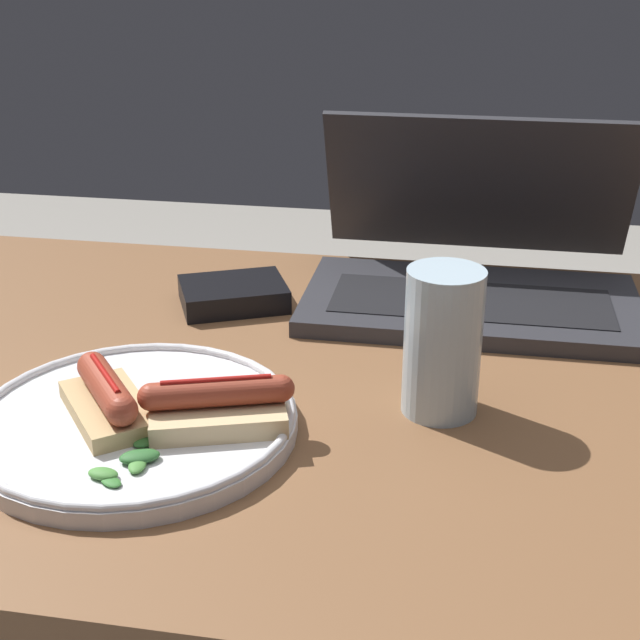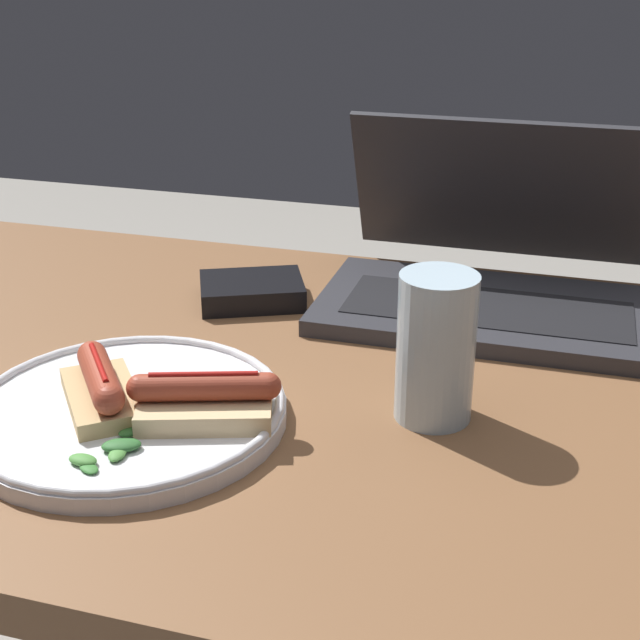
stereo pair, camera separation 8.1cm
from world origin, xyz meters
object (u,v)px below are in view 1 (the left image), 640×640
Objects in this scene: drinking_glass at (443,342)px; external_drive at (233,294)px; laptop at (473,268)px; plate at (135,421)px.

drinking_glass reaches higher than external_drive.
laptop is 1.34× the size of plate.
drinking_glass reaches higher than plate.
laptop is at bearing 52.11° from plate.
laptop is 0.27m from external_drive.
drinking_glass is at bearing -64.02° from external_drive.
laptop reaches higher than drinking_glass.
plate is 0.27m from drinking_glass.
drinking_glass is 0.93× the size of external_drive.
plate is (-0.27, -0.35, -0.03)m from laptop.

